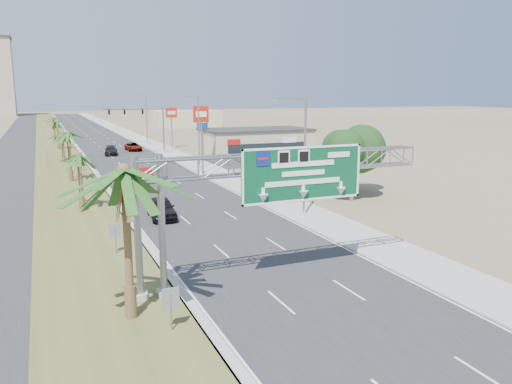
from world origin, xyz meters
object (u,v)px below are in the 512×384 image
at_px(pole_sign_red_near, 201,117).
at_px(store_building, 256,142).
at_px(car_right_lane, 133,147).
at_px(signal_mast, 152,126).
at_px(car_mid_lane, 144,175).
at_px(pole_sign_red_far, 171,116).
at_px(sign_gantry, 274,173).
at_px(car_far, 111,151).
at_px(palm_near, 124,172).
at_px(pole_sign_blue, 202,121).
at_px(car_left_lane, 161,208).

bearing_deg(pole_sign_red_near, store_building, 31.15).
bearing_deg(store_building, car_right_lane, 147.53).
bearing_deg(signal_mast, car_mid_lane, -103.81).
relative_size(store_building, pole_sign_red_far, 2.31).
bearing_deg(sign_gantry, pole_sign_red_near, 77.31).
distance_m(store_building, car_far, 24.72).
xyz_separation_m(sign_gantry, palm_near, (-8.14, -1.93, 0.87)).
xyz_separation_m(car_mid_lane, pole_sign_blue, (14.23, 22.40, 4.89)).
bearing_deg(car_left_lane, pole_sign_blue, 71.88).
distance_m(signal_mast, car_right_lane, 7.75).
height_order(sign_gantry, car_left_lane, sign_gantry).
bearing_deg(store_building, car_far, 163.74).
height_order(palm_near, car_right_lane, palm_near).
relative_size(car_mid_lane, car_far, 0.92).
bearing_deg(car_far, pole_sign_red_far, 34.63).
bearing_deg(car_right_lane, signal_mast, -73.19).
xyz_separation_m(sign_gantry, pole_sign_red_far, (11.48, 69.20, 0.08)).
xyz_separation_m(sign_gantry, car_left_lane, (-2.55, 16.49, -5.20)).
bearing_deg(car_mid_lane, car_far, 91.82).
bearing_deg(car_far, palm_near, -89.08).
bearing_deg(car_right_lane, car_mid_lane, -100.79).
xyz_separation_m(signal_mast, pole_sign_red_near, (4.75, -13.28, 1.89)).
distance_m(palm_near, signal_mast, 65.60).
bearing_deg(car_right_lane, palm_near, -103.02).
xyz_separation_m(car_right_lane, pole_sign_blue, (9.80, -10.90, 4.94)).
bearing_deg(signal_mast, pole_sign_blue, -32.09).
bearing_deg(signal_mast, sign_gantry, -95.74).
bearing_deg(pole_sign_red_near, car_right_lane, 109.78).
bearing_deg(car_far, sign_gantry, -81.91).
relative_size(signal_mast, car_far, 2.02).
height_order(store_building, pole_sign_red_far, pole_sign_red_far).
xyz_separation_m(sign_gantry, store_building, (23.06, 56.07, -4.06)).
relative_size(car_left_lane, pole_sign_red_far, 0.65).
bearing_deg(pole_sign_red_near, signal_mast, 109.67).
distance_m(pole_sign_blue, pole_sign_red_far, 12.12).
bearing_deg(sign_gantry, car_right_lane, 86.65).
height_order(pole_sign_blue, pole_sign_red_far, pole_sign_red_far).
relative_size(palm_near, car_left_lane, 1.65).
height_order(palm_near, car_far, palm_near).
height_order(sign_gantry, palm_near, palm_near).
height_order(palm_near, car_left_lane, palm_near).
distance_m(palm_near, car_left_lane, 20.18).
bearing_deg(pole_sign_red_far, pole_sign_red_near, -91.40).
bearing_deg(car_right_lane, pole_sign_red_far, 4.30).
relative_size(signal_mast, pole_sign_blue, 1.34).
distance_m(signal_mast, pole_sign_blue, 8.95).
relative_size(sign_gantry, car_mid_lane, 3.57).
relative_size(sign_gantry, pole_sign_red_far, 2.15).
bearing_deg(pole_sign_blue, car_mid_lane, -122.42).
height_order(signal_mast, car_left_lane, signal_mast).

